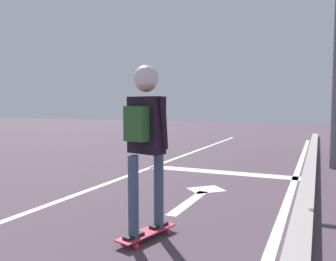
{
  "coord_description": "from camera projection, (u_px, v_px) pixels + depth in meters",
  "views": [
    {
      "loc": [
        3.72,
        0.68,
        1.44
      ],
      "look_at": [
        1.33,
        6.08,
        1.01
      ],
      "focal_mm": 36.47,
      "sensor_mm": 36.0,
      "label": 1
    }
  ],
  "objects": [
    {
      "name": "lane_arrow_head",
      "position": [
        206.0,
        189.0,
        5.87
      ],
      "size": [
        0.71,
        0.71,
        0.01
      ],
      "primitive_type": "cube",
      "rotation": [
        0.0,
        0.0,
        0.79
      ],
      "color": "silver",
      "rests_on": "ground"
    },
    {
      "name": "skateboard",
      "position": [
        147.0,
        233.0,
        3.69
      ],
      "size": [
        0.39,
        0.79,
        0.08
      ],
      "color": "#AF273E",
      "rests_on": "ground"
    },
    {
      "name": "lane_line_curbside",
      "position": [
        287.0,
        202.0,
        5.11
      ],
      "size": [
        0.12,
        20.0,
        0.01
      ],
      "primitive_type": "cube",
      "color": "silver",
      "rests_on": "ground"
    },
    {
      "name": "stop_bar",
      "position": [
        221.0,
        172.0,
        7.38
      ],
      "size": [
        3.32,
        0.4,
        0.01
      ],
      "primitive_type": "cube",
      "color": "silver",
      "rests_on": "ground"
    },
    {
      "name": "skater",
      "position": [
        145.0,
        126.0,
        3.6
      ],
      "size": [
        0.48,
        0.64,
        1.78
      ],
      "color": "#394B67",
      "rests_on": "skateboard"
    },
    {
      "name": "curb_strip",
      "position": [
        305.0,
        199.0,
        5.01
      ],
      "size": [
        0.24,
        24.0,
        0.14
      ],
      "primitive_type": "cube",
      "color": "#9A9292",
      "rests_on": "ground"
    },
    {
      "name": "lane_line_center",
      "position": [
        109.0,
        183.0,
        6.39
      ],
      "size": [
        0.12,
        20.0,
        0.01
      ],
      "primitive_type": "cube",
      "color": "silver",
      "rests_on": "ground"
    },
    {
      "name": "lane_arrow_stem",
      "position": [
        189.0,
        202.0,
        5.09
      ],
      "size": [
        0.16,
        1.4,
        0.01
      ],
      "primitive_type": "cube",
      "color": "silver",
      "rests_on": "ground"
    }
  ]
}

